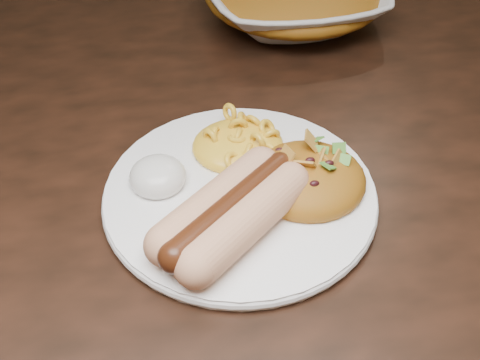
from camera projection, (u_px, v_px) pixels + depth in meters
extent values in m
cube|color=black|center=(131.00, 123.00, 0.62)|extent=(1.60, 0.90, 0.04)
cylinder|color=black|center=(468.00, 118.00, 1.25)|extent=(0.07, 0.07, 0.71)
cylinder|color=white|center=(240.00, 193.00, 0.50)|extent=(0.30, 0.30, 0.01)
cylinder|color=#E6A474|center=(235.00, 226.00, 0.44)|extent=(0.11, 0.10, 0.04)
cylinder|color=#E6A474|center=(228.00, 198.00, 0.46)|extent=(0.11, 0.10, 0.04)
cylinder|color=#47290C|center=(231.00, 208.00, 0.45)|extent=(0.12, 0.10, 0.03)
ellipsoid|color=yellow|center=(238.00, 135.00, 0.53)|extent=(0.09, 0.08, 0.03)
ellipsoid|color=silver|center=(157.00, 170.00, 0.49)|extent=(0.06, 0.06, 0.03)
ellipsoid|color=#C6400A|center=(308.00, 174.00, 0.49)|extent=(0.10, 0.10, 0.04)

